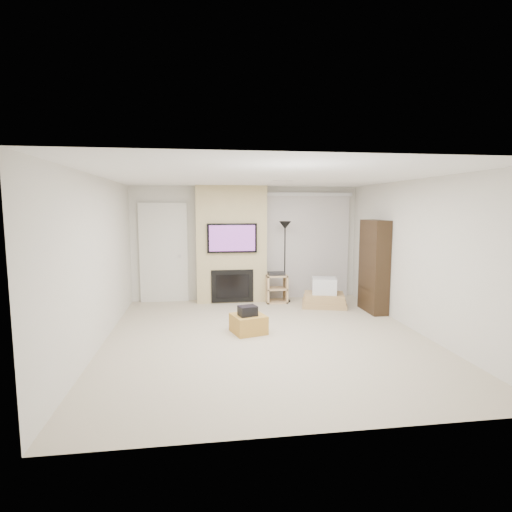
{
  "coord_description": "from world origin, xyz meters",
  "views": [
    {
      "loc": [
        -1.02,
        -6.03,
        2.04
      ],
      "look_at": [
        0.0,
        1.2,
        1.15
      ],
      "focal_mm": 28.0,
      "sensor_mm": 36.0,
      "label": 1
    }
  ],
  "objects": [
    {
      "name": "bookshelf",
      "position": [
        2.34,
        1.27,
        0.9
      ],
      "size": [
        0.3,
        0.8,
        1.8
      ],
      "color": "black",
      "rests_on": "floor"
    },
    {
      "name": "vertical_blinds",
      "position": [
        1.4,
        2.7,
        1.27
      ],
      "size": [
        1.98,
        0.1,
        2.37
      ],
      "color": "silver",
      "rests_on": "floor"
    },
    {
      "name": "av_stand",
      "position": [
        0.6,
        2.28,
        0.35
      ],
      "size": [
        0.45,
        0.38,
        0.66
      ],
      "color": "tan",
      "rests_on": "floor"
    },
    {
      "name": "floor_lamp",
      "position": [
        0.79,
        2.32,
        1.38
      ],
      "size": [
        0.26,
        0.26,
        1.75
      ],
      "color": "black",
      "rests_on": "floor"
    },
    {
      "name": "hvac_vent",
      "position": [
        0.4,
        0.8,
        2.5
      ],
      "size": [
        0.35,
        0.18,
        0.01
      ],
      "primitive_type": "cube",
      "color": "silver",
      "rests_on": "ceiling"
    },
    {
      "name": "ottoman",
      "position": [
        -0.26,
        0.26,
        0.15
      ],
      "size": [
        0.62,
        0.62,
        0.3
      ],
      "primitive_type": "cube",
      "rotation": [
        0.0,
        0.0,
        0.28
      ],
      "color": "#B18234",
      "rests_on": "floor"
    },
    {
      "name": "ceiling",
      "position": [
        0.0,
        0.0,
        2.5
      ],
      "size": [
        5.0,
        5.5,
        0.0
      ],
      "primitive_type": "cube",
      "color": "white",
      "rests_on": "wall_back"
    },
    {
      "name": "wall_back",
      "position": [
        0.0,
        2.75,
        1.25
      ],
      "size": [
        5.0,
        0.0,
        2.5
      ],
      "primitive_type": "cube",
      "rotation": [
        1.57,
        0.0,
        0.0
      ],
      "color": "silver",
      "rests_on": "ground"
    },
    {
      "name": "wall_left",
      "position": [
        -2.5,
        0.0,
        1.25
      ],
      "size": [
        0.0,
        5.5,
        2.5
      ],
      "primitive_type": "cube",
      "rotation": [
        1.57,
        0.0,
        1.57
      ],
      "color": "silver",
      "rests_on": "ground"
    },
    {
      "name": "floor",
      "position": [
        0.0,
        0.0,
        0.0
      ],
      "size": [
        5.0,
        5.5,
        0.0
      ],
      "primitive_type": "cube",
      "color": "#BFB197",
      "rests_on": "ground"
    },
    {
      "name": "box_stack",
      "position": [
        1.51,
        1.8,
        0.23
      ],
      "size": [
        1.03,
        0.88,
        0.6
      ],
      "color": "tan",
      "rests_on": "floor"
    },
    {
      "name": "wall_front",
      "position": [
        0.0,
        -2.75,
        1.25
      ],
      "size": [
        5.0,
        0.0,
        2.5
      ],
      "primitive_type": "cube",
      "rotation": [
        1.57,
        0.0,
        0.0
      ],
      "color": "silver",
      "rests_on": "ground"
    },
    {
      "name": "black_bag",
      "position": [
        -0.28,
        0.21,
        0.38
      ],
      "size": [
        0.33,
        0.29,
        0.16
      ],
      "primitive_type": "cube",
      "rotation": [
        0.0,
        0.0,
        0.28
      ],
      "color": "black",
      "rests_on": "ottoman"
    },
    {
      "name": "entry_door",
      "position": [
        -1.8,
        2.71,
        1.05
      ],
      "size": [
        1.02,
        0.11,
        2.14
      ],
      "color": "silver",
      "rests_on": "floor"
    },
    {
      "name": "wall_right",
      "position": [
        2.5,
        0.0,
        1.25
      ],
      "size": [
        0.0,
        5.5,
        2.5
      ],
      "primitive_type": "cube",
      "rotation": [
        1.57,
        0.0,
        1.57
      ],
      "color": "silver",
      "rests_on": "ground"
    },
    {
      "name": "fireplace_wall",
      "position": [
        -0.35,
        2.54,
        1.24
      ],
      "size": [
        1.5,
        0.47,
        2.5
      ],
      "color": "tan",
      "rests_on": "floor"
    }
  ]
}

